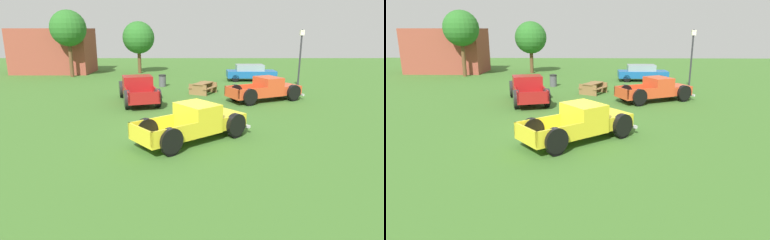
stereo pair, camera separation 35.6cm
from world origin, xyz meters
TOP-DOWN VIEW (x-y plane):
  - ground_plane at (0.00, 0.00)m, footprint 80.00×80.00m
  - pickup_truck_foreground at (0.60, -0.65)m, footprint 5.06×4.56m
  - pickup_truck_behind_left at (-3.17, 7.10)m, footprint 3.35×5.69m
  - pickup_truck_behind_right at (5.31, 7.32)m, footprint 5.29×3.68m
  - sedan_distant_a at (5.59, 15.95)m, footprint 4.34×1.81m
  - lamp_post_near at (8.20, 10.52)m, footprint 0.36×0.36m
  - picnic_table at (1.13, 9.76)m, footprint 2.18×2.30m
  - trash_can at (-2.07, 12.77)m, footprint 0.59×0.59m
  - oak_tree_east at (-5.18, 21.28)m, footprint 3.27×3.27m
  - oak_tree_west at (-11.34, 18.45)m, footprint 3.36×3.36m
  - brick_pavilion at (-14.22, 21.63)m, footprint 7.84×4.41m

SIDE VIEW (x-z plane):
  - ground_plane at x=0.00m, z-range 0.00..0.00m
  - trash_can at x=-2.07m, z-range 0.00..0.95m
  - picnic_table at x=1.13m, z-range 0.10..0.88m
  - pickup_truck_behind_right at x=5.31m, z-range -0.04..1.50m
  - pickup_truck_foreground at x=0.60m, z-range -0.04..1.51m
  - sedan_distant_a at x=5.59m, z-range 0.04..1.48m
  - pickup_truck_behind_left at x=-3.17m, z-range -0.04..1.61m
  - brick_pavilion at x=-14.22m, z-range 0.00..4.57m
  - lamp_post_near at x=8.20m, z-range 0.11..4.62m
  - oak_tree_east at x=-5.18m, z-range 0.99..6.28m
  - oak_tree_west at x=-11.34m, z-range 1.42..7.68m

